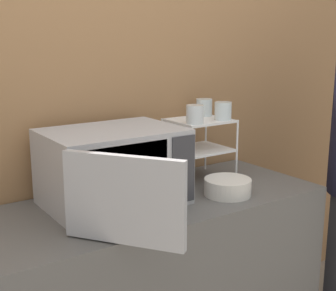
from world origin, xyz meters
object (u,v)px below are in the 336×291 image
at_px(glass_back_right, 204,107).
at_px(bowl, 228,187).
at_px(dish_rack, 199,136).
at_px(glass_front_left, 195,114).
at_px(glass_front_right, 223,111).
at_px(microwave, 114,168).

bearing_deg(glass_back_right, bowl, -111.43).
bearing_deg(dish_rack, glass_back_right, 40.53).
height_order(glass_front_left, bowl, glass_front_left).
bearing_deg(dish_rack, glass_front_right, -39.10).
bearing_deg(bowl, glass_front_left, 103.14).
bearing_deg(glass_back_right, dish_rack, -139.47).
distance_m(glass_front_left, glass_back_right, 0.23).
relative_size(dish_rack, glass_front_left, 3.50).
bearing_deg(dish_rack, glass_front_left, -138.80).
height_order(microwave, glass_front_right, glass_front_right).
relative_size(glass_front_left, glass_front_right, 1.00).
bearing_deg(microwave, dish_rack, 10.24).
bearing_deg(bowl, glass_front_right, 55.76).
xyz_separation_m(microwave, dish_rack, (0.52, 0.09, 0.06)).
xyz_separation_m(microwave, glass_front_left, (0.43, 0.02, 0.18)).
bearing_deg(bowl, dish_rack, 80.10).
bearing_deg(glass_front_left, glass_back_right, 40.87).
bearing_deg(microwave, glass_front_left, 2.05).
height_order(glass_front_left, glass_back_right, same).
height_order(glass_front_right, bowl, glass_front_right).
distance_m(glass_front_right, bowl, 0.38).
bearing_deg(bowl, glass_back_right, 68.57).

